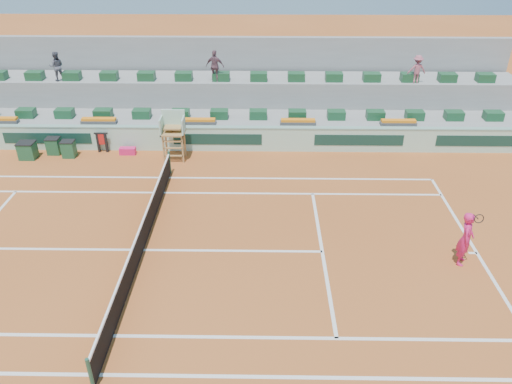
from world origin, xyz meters
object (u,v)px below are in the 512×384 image
(tennis_player, at_px, (466,238))
(drink_cooler_a, at_px, (69,149))
(player_bag, at_px, (128,151))
(umpire_chair, at_px, (173,129))

(tennis_player, bearing_deg, drink_cooler_a, 153.56)
(player_bag, bearing_deg, drink_cooler_a, -173.03)
(player_bag, xyz_separation_m, tennis_player, (13.55, -8.46, 0.82))
(drink_cooler_a, bearing_deg, tennis_player, -26.44)
(tennis_player, bearing_deg, player_bag, 148.03)
(player_bag, distance_m, drink_cooler_a, 2.81)
(umpire_chair, bearing_deg, tennis_player, -35.83)
(umpire_chair, height_order, drink_cooler_a, umpire_chair)
(umpire_chair, xyz_separation_m, tennis_player, (11.10, -8.02, -0.55))
(drink_cooler_a, xyz_separation_m, tennis_player, (16.32, -8.12, 0.57))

